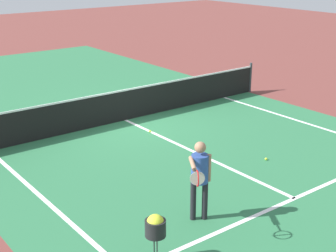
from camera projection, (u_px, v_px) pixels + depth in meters
ground_plane at (126, 120)px, 14.90m from camera, size 60.00×60.00×0.00m
court_surface_inbounds at (126, 120)px, 14.90m from camera, size 10.62×24.40×0.00m
line_service_near at (295, 198)px, 10.11m from camera, size 8.22×0.10×0.01m
line_center_service at (194, 152)px, 12.50m from camera, size 0.10×6.40×0.01m
net at (125, 105)px, 14.74m from camera, size 10.87×0.09×1.07m
player_near at (200, 173)px, 8.99m from camera, size 0.91×0.93×1.57m
ball_hopper at (155, 226)px, 7.79m from camera, size 0.34×0.34×0.87m
tennis_ball_near_net at (150, 131)px, 13.87m from camera, size 0.07×0.07×0.07m
tennis_ball_mid_court at (266, 159)px, 11.99m from camera, size 0.07×0.07×0.07m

